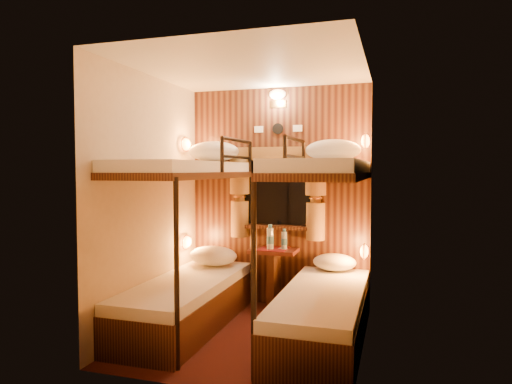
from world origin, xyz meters
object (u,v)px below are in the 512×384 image
(bunk_right, at_px, (323,278))
(bottle_right, at_px, (284,241))
(bunk_left, at_px, (187,268))
(bottle_left, at_px, (270,239))
(table, at_px, (274,270))

(bunk_right, relative_size, bottle_right, 8.51)
(bunk_left, distance_m, bunk_right, 1.30)
(bottle_left, distance_m, bottle_right, 0.15)
(bunk_left, xyz_separation_m, bottle_right, (0.76, 0.78, 0.19))
(bottle_left, bearing_deg, table, 53.88)
(table, bearing_deg, bunk_left, -129.67)
(bunk_left, relative_size, bunk_right, 1.00)
(bunk_left, xyz_separation_m, table, (0.65, 0.78, -0.14))
(bottle_left, relative_size, bottle_right, 1.20)
(bunk_left, bearing_deg, table, 50.33)
(bunk_right, bearing_deg, bottle_right, 124.34)
(bunk_right, bearing_deg, table, 129.67)
(table, height_order, bottle_right, bottle_right)
(bottle_right, bearing_deg, bunk_right, -55.66)
(bunk_left, height_order, bunk_right, same)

